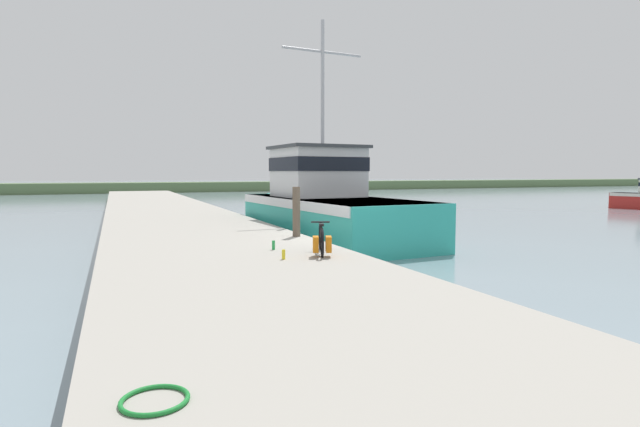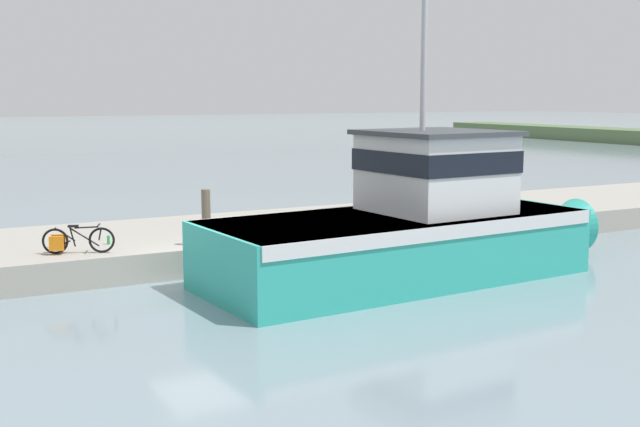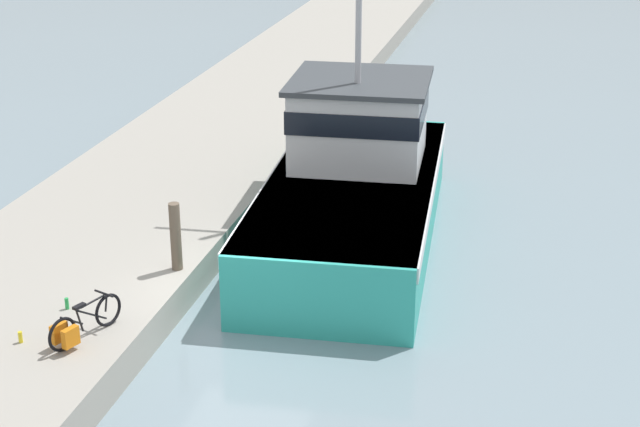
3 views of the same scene
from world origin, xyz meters
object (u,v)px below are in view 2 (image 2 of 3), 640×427
(fishing_boat_main, at_px, (413,225))
(mooring_post, at_px, (206,218))
(water_bottle_by_bike, at_px, (52,244))
(water_bottle_on_curb, at_px, (109,240))
(bicycle_touring, at_px, (71,241))

(fishing_boat_main, distance_m, mooring_post, 5.13)
(water_bottle_by_bike, height_order, water_bottle_on_curb, water_bottle_on_curb)
(bicycle_touring, distance_m, water_bottle_on_curb, 1.34)
(bicycle_touring, height_order, water_bottle_by_bike, bicycle_touring)
(fishing_boat_main, relative_size, mooring_post, 7.99)
(fishing_boat_main, xyz_separation_m, bicycle_touring, (-3.30, -7.51, -0.29))
(fishing_boat_main, xyz_separation_m, mooring_post, (-2.75, -4.33, 0.11))
(bicycle_touring, height_order, mooring_post, mooring_post)
(water_bottle_by_bike, xyz_separation_m, water_bottle_on_curb, (0.19, 1.34, 0.01))
(water_bottle_by_bike, distance_m, water_bottle_on_curb, 1.35)
(bicycle_touring, height_order, water_bottle_on_curb, bicycle_touring)
(mooring_post, distance_m, water_bottle_by_bike, 3.83)
(fishing_boat_main, xyz_separation_m, water_bottle_on_curb, (-4.09, -6.45, -0.49))
(fishing_boat_main, height_order, mooring_post, fishing_boat_main)
(mooring_post, bearing_deg, water_bottle_on_curb, -122.31)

